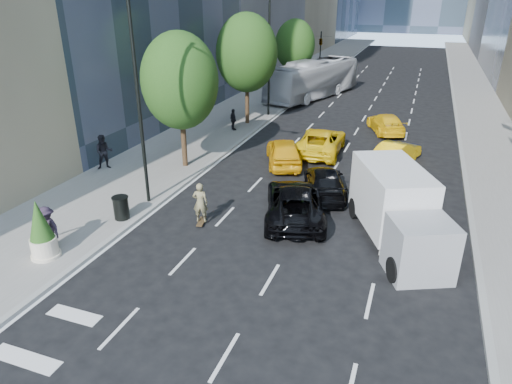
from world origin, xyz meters
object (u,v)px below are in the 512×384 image
at_px(black_sedan_mercedes, 325,182).
at_px(city_bus, 314,79).
at_px(black_sedan_lincoln, 295,202).
at_px(box_truck, 398,209).
at_px(skateboarder, 200,205).
at_px(planter_shrub, 41,230).
at_px(trash_can, 121,208).

height_order(black_sedan_mercedes, city_bus, city_bus).
relative_size(black_sedan_lincoln, city_bus, 0.44).
relative_size(black_sedan_mercedes, box_truck, 0.71).
xyz_separation_m(skateboarder, black_sedan_mercedes, (4.40, 5.00, -0.23)).
height_order(box_truck, planter_shrub, box_truck).
bearing_deg(city_bus, skateboarder, -69.06).
bearing_deg(black_sedan_mercedes, city_bus, -92.24).
bearing_deg(planter_shrub, trash_can, 77.10).
distance_m(skateboarder, city_bus, 27.50).
bearing_deg(box_truck, black_sedan_lincoln, 145.70).
distance_m(black_sedan_mercedes, box_truck, 5.33).
xyz_separation_m(black_sedan_lincoln, city_bus, (-5.30, 25.44, 0.99)).
relative_size(skateboarder, black_sedan_mercedes, 0.39).
distance_m(box_truck, trash_can, 11.75).
xyz_separation_m(skateboarder, city_bus, (-1.60, 27.44, 0.85)).
xyz_separation_m(skateboarder, black_sedan_lincoln, (3.70, 2.00, -0.14)).
distance_m(city_bus, box_truck, 27.93).
height_order(black_sedan_mercedes, box_truck, box_truck).
bearing_deg(box_truck, skateboarder, 164.14).
height_order(black_sedan_lincoln, trash_can, black_sedan_lincoln).
relative_size(black_sedan_lincoln, planter_shrub, 2.36).
bearing_deg(trash_can, black_sedan_mercedes, 37.57).
bearing_deg(black_sedan_mercedes, skateboarder, 31.44).
distance_m(black_sedan_lincoln, trash_can, 7.71).
bearing_deg(black_sedan_lincoln, skateboarder, 12.28).
xyz_separation_m(black_sedan_lincoln, trash_can, (-7.10, -3.00, -0.12)).
height_order(skateboarder, black_sedan_lincoln, skateboarder).
distance_m(black_sedan_lincoln, black_sedan_mercedes, 3.08).
relative_size(skateboarder, black_sedan_lincoln, 0.33).
bearing_deg(trash_can, planter_shrub, -102.90).
height_order(city_bus, trash_can, city_bus).
bearing_deg(skateboarder, box_truck, 175.31).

